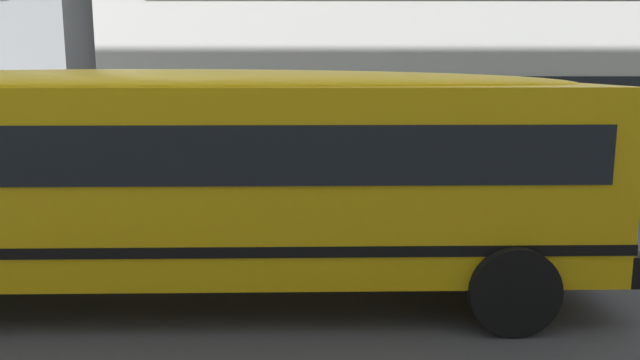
# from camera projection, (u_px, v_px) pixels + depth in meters

# --- Properties ---
(ground_plane) EXTENTS (400.00, 400.00, 0.00)m
(ground_plane) POSITION_uv_depth(u_px,v_px,m) (288.00, 260.00, 9.29)
(ground_plane) COLOR #424244
(sidewalk_far) EXTENTS (120.00, 3.00, 0.01)m
(sidewalk_far) POSITION_uv_depth(u_px,v_px,m) (301.00, 170.00, 17.10)
(sidewalk_far) COLOR gray
(sidewalk_far) RESTS_ON ground_plane
(lane_centreline) EXTENTS (110.00, 0.16, 0.01)m
(lane_centreline) POSITION_uv_depth(u_px,v_px,m) (288.00, 259.00, 9.29)
(lane_centreline) COLOR silver
(lane_centreline) RESTS_ON ground_plane
(school_bus) EXTENTS (12.30, 2.92, 2.74)m
(school_bus) POSITION_uv_depth(u_px,v_px,m) (131.00, 165.00, 7.53)
(school_bus) COLOR yellow
(school_bus) RESTS_ON ground_plane
(parked_car_teal_by_lamppost) EXTENTS (3.97, 2.02, 1.64)m
(parked_car_teal_by_lamppost) POSITION_uv_depth(u_px,v_px,m) (564.00, 152.00, 14.39)
(parked_car_teal_by_lamppost) COLOR #195B66
(parked_car_teal_by_lamppost) RESTS_ON ground_plane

